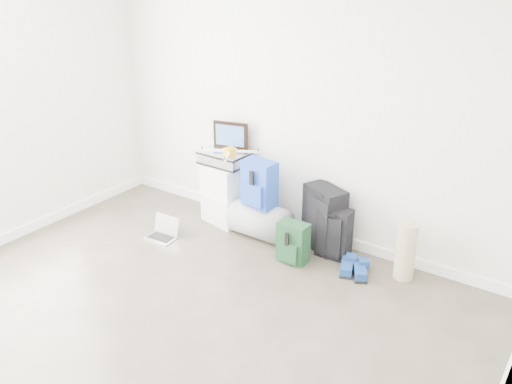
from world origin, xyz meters
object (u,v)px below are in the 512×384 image
Objects in this scene: boxes_stack at (226,193)px; laptop at (163,232)px; briefcase at (225,157)px; duffel_bag at (260,221)px; large_suitcase at (324,219)px; carry_on at (334,233)px.

laptop is at bearing -103.68° from boxes_stack.
duffel_bag is at bearing -9.30° from briefcase.
boxes_stack reaches higher than laptop.
briefcase is at bearing 62.23° from laptop.
briefcase is at bearing 10.75° from boxes_stack.
duffel_bag is (0.50, -0.10, -0.14)m from boxes_stack.
large_suitcase is at bearing 13.73° from boxes_stack.
boxes_stack is at bearing -152.48° from large_suitcase.
laptop is (-1.57, -0.63, -0.19)m from carry_on.
boxes_stack is 0.39m from briefcase.
laptop is at bearing -113.02° from briefcase.
boxes_stack is 1.10× the size of duffel_bag.
laptop is at bearing -160.49° from carry_on.
carry_on reaches higher than laptop.
large_suitcase is 1.61m from laptop.
briefcase is 0.75× the size of large_suitcase.
large_suitcase is at bearing 23.30° from laptop.
duffel_bag is at bearing 31.62° from laptop.
boxes_stack is 0.53m from duffel_bag.
duffel_bag is at bearing -141.56° from large_suitcase.
boxes_stack is at bearing 170.04° from duffel_bag.
briefcase is at bearing 176.58° from carry_on.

